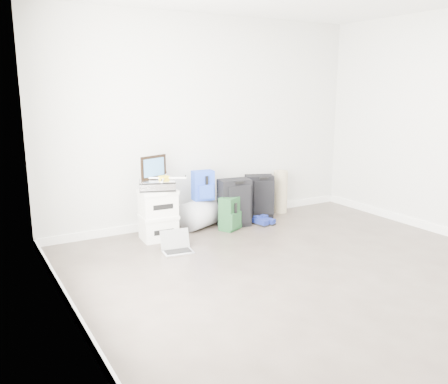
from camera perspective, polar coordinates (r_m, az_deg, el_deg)
ground at (r=4.61m, az=13.00°, el=-10.82°), size 5.00×5.00×0.00m
room_envelope at (r=4.25m, az=14.00°, el=11.10°), size 4.52×5.02×2.71m
boxes_stack at (r=5.72m, az=-7.92°, el=-2.71°), size 0.45×0.37×0.61m
briefcase at (r=5.64m, az=-8.03°, el=0.84°), size 0.48×0.42×0.12m
painting at (r=5.69m, az=-8.46°, el=2.97°), size 0.36×0.14×0.28m
drone at (r=5.63m, az=-7.22°, el=1.70°), size 0.47×0.47×0.05m
duffel_bag at (r=6.21m, az=-2.61°, el=-2.54°), size 0.70×0.58×0.37m
blue_backpack at (r=6.09m, az=-2.52°, el=0.74°), size 0.29×0.23×0.38m
large_suitcase at (r=6.19m, az=1.29°, el=-1.32°), size 0.43×0.31×0.63m
green_backpack at (r=6.08m, az=0.87°, el=-2.64°), size 0.36×0.33×0.43m
carry_on at (r=6.65m, az=4.29°, el=-0.52°), size 0.43×0.37×0.60m
shoes at (r=6.35m, az=4.79°, el=-3.58°), size 0.26×0.26×0.08m
rolled_rug at (r=6.93m, az=6.80°, el=0.04°), size 0.20×0.20×0.61m
laptop at (r=5.35m, az=-5.72°, el=-6.53°), size 0.36×0.28×0.23m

